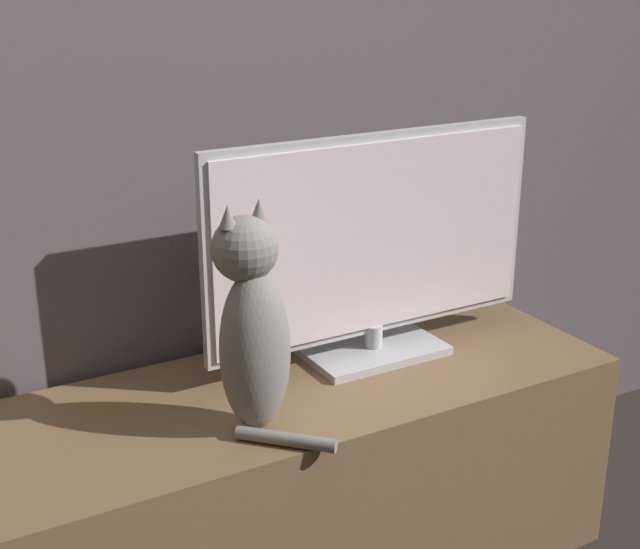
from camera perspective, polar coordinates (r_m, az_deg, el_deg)
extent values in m
cube|color=#564C51|center=(2.10, -5.84, 15.89)|extent=(4.80, 0.05, 2.60)
cube|color=brown|center=(2.17, -1.44, -13.23)|extent=(1.50, 0.53, 0.52)
cube|color=#B7B7BC|center=(2.19, 3.42, -4.85)|extent=(0.34, 0.20, 0.02)
cylinder|color=#B7B7BC|center=(2.17, 3.44, -3.93)|extent=(0.04, 0.04, 0.06)
cube|color=#B7B7BC|center=(2.09, 3.46, 2.50)|extent=(0.87, 0.02, 0.48)
cube|color=silver|center=(2.08, 3.67, 2.40)|extent=(0.83, 0.01, 0.45)
ellipsoid|color=gray|center=(1.79, -4.17, -4.92)|extent=(0.17, 0.16, 0.35)
ellipsoid|color=silver|center=(1.84, -5.05, -4.92)|extent=(0.09, 0.06, 0.19)
sphere|color=gray|center=(1.74, -4.85, 1.65)|extent=(0.16, 0.16, 0.13)
cone|color=gray|center=(1.70, -5.93, 3.73)|extent=(0.04, 0.04, 0.04)
cone|color=gray|center=(1.74, -3.93, 4.17)|extent=(0.04, 0.04, 0.04)
cylinder|color=gray|center=(1.80, -2.21, -10.49)|extent=(0.17, 0.17, 0.03)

